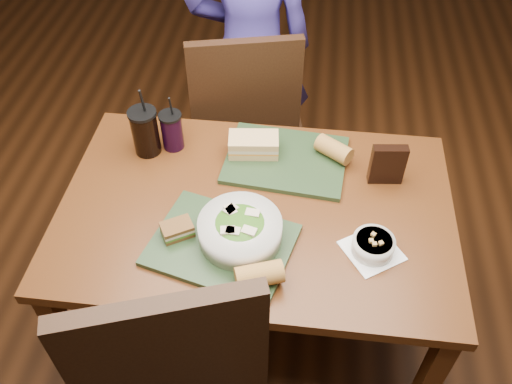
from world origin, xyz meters
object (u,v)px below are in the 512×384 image
dining_table (256,224)px  baguette_near (259,275)px  sandwich_near (177,230)px  cup_berry (172,131)px  salad_bowl (240,229)px  soup_bowl (373,245)px  chair_far (249,120)px  sandwich_far (254,145)px  baguette_far (334,149)px  tray_far (286,160)px  chip_bag (387,165)px  cup_cola (145,131)px  tray_near (222,245)px  diner (251,51)px

dining_table → baguette_near: 0.34m
sandwich_near → dining_table: bearing=35.2°
cup_berry → salad_bowl: bearing=-53.8°
soup_bowl → chair_far: bearing=120.9°
dining_table → sandwich_far: 0.29m
baguette_far → salad_bowl: bearing=-124.2°
chair_far → baguette_near: chair_far is taller
dining_table → chair_far: bearing=99.2°
tray_far → baguette_near: (-0.03, -0.53, 0.04)m
chair_far → tray_far: bearing=-66.7°
dining_table → baguette_near: size_ratio=9.51×
soup_bowl → chip_bag: chip_bag is taller
baguette_far → cup_cola: bearing=-177.6°
dining_table → chair_far: 0.68m
sandwich_near → baguette_near: bearing=-28.2°
salad_bowl → chip_bag: 0.56m
sandwich_near → baguette_far: bearing=41.4°
sandwich_near → baguette_near: (0.27, -0.15, 0.01)m
dining_table → cup_cola: 0.51m
baguette_near → chip_bag: 0.61m
sandwich_near → soup_bowl: bearing=1.7°
tray_near → dining_table: bearing=64.4°
salad_bowl → cup_berry: (-0.30, 0.42, 0.01)m
salad_bowl → baguette_far: bearing=55.8°
tray_near → sandwich_far: sandwich_far is taller
chair_far → diner: bearing=95.5°
chair_far → tray_far: 0.51m
dining_table → chair_far: (-0.11, 0.67, -0.09)m
soup_bowl → sandwich_near: 0.60m
dining_table → tray_near: size_ratio=3.10×
tray_near → baguette_far: (0.33, 0.44, 0.04)m
tray_far → baguette_near: 0.54m
salad_bowl → cup_berry: 0.52m
tray_far → cup_berry: cup_berry is taller
sandwich_near → cup_berry: size_ratio=0.51×
diner → baguette_near: bearing=88.5°
dining_table → baguette_far: (0.25, 0.26, 0.14)m
chair_far → soup_bowl: (0.48, -0.81, 0.21)m
baguette_near → cup_cola: size_ratio=0.50×
chip_bag → sandwich_near: bearing=-159.1°
sandwich_far → baguette_near: sandwich_far is taller
dining_table → cup_berry: 0.46m
salad_bowl → cup_cola: cup_cola is taller
chair_far → salad_bowl: size_ratio=4.01×
salad_bowl → cup_cola: bearing=135.8°
soup_bowl → cup_berry: bearing=150.3°
diner → baguette_near: (0.18, -1.23, 0.04)m
salad_bowl → sandwich_far: bearing=90.9°
tray_near → baguette_near: bearing=-44.0°
dining_table → chair_far: size_ratio=1.26×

